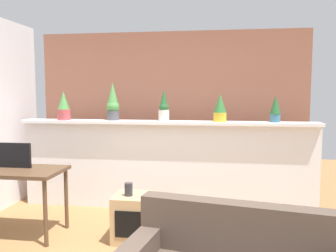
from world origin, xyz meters
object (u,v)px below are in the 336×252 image
Objects in this scene: side_cube_shelf at (133,218)px; vase_on_shelf at (129,189)px; potted_plant_3 at (220,108)px; desk at (13,177)px; potted_plant_2 at (164,108)px; potted_plant_4 at (275,108)px; tv_monitor at (14,155)px; potted_plant_1 at (113,103)px; potted_plant_0 at (64,107)px.

side_cube_shelf is 0.32m from vase_on_shelf.
potted_plant_3 is 0.33× the size of desk.
vase_on_shelf is at bearing -101.81° from potted_plant_2.
vase_on_shelf is (-0.96, -1.03, -0.83)m from potted_plant_3.
potted_plant_3 is at bearing 24.44° from desk.
potted_plant_4 is (0.70, 0.04, -0.00)m from potted_plant_3.
potted_plant_3 reaches higher than potted_plant_4.
side_cube_shelf is at bearing -2.01° from tv_monitor.
tv_monitor is (-0.03, 0.08, 0.23)m from desk.
potted_plant_3 is (0.74, -0.03, -0.00)m from potted_plant_2.
vase_on_shelf reaches higher than side_cube_shelf.
vase_on_shelf is at bearing -150.98° from side_cube_shelf.
potted_plant_1 is 1.44m from tv_monitor.
potted_plant_2 is 3.07× the size of vase_on_shelf.
potted_plant_3 is 1.63m from vase_on_shelf.
potted_plant_2 is at bearing 78.19° from vase_on_shelf.
potted_plant_2 is (1.40, 0.03, -0.01)m from potted_plant_0.
potted_plant_3 is at bearing 47.36° from side_cube_shelf.
side_cube_shelf is (0.53, -1.06, -1.20)m from potted_plant_1.
potted_plant_0 is 1.77m from vase_on_shelf.
potted_plant_2 reaches higher than potted_plant_3.
vase_on_shelf is at bearing -147.43° from potted_plant_4.
potted_plant_4 is 2.53× the size of vase_on_shelf.
potted_plant_4 is (2.16, -0.01, -0.06)m from potted_plant_1.
potted_plant_2 reaches higher than tv_monitor.
potted_plant_4 is 2.14m from vase_on_shelf.
vase_on_shelf is (1.18, -1.02, -0.84)m from potted_plant_0.
potted_plant_2 is 1.45m from potted_plant_4.
potted_plant_2 is 1.92m from tv_monitor.
potted_plant_1 is 0.47× the size of desk.
potted_plant_4 is (2.85, 0.05, -0.01)m from potted_plant_0.
tv_monitor is 2.83× the size of vase_on_shelf.
potted_plant_2 is at bearing 32.15° from tv_monitor.
desk is 2.20× the size of side_cube_shelf.
desk is at bearing -179.55° from vase_on_shelf.
desk is (-2.28, -1.04, -0.73)m from potted_plant_3.
potted_plant_1 is 1.49× the size of potted_plant_4.
potted_plant_0 reaches higher than tv_monitor.
vase_on_shelf is at bearing -40.84° from potted_plant_0.
potted_plant_0 is at bearing 139.16° from vase_on_shelf.
tv_monitor is at bearing -99.93° from potted_plant_0.
desk is 1.32m from vase_on_shelf.
potted_plant_0 is 0.36× the size of desk.
side_cube_shelf is at bearing -132.64° from potted_plant_3.
potted_plant_1 is 0.72m from potted_plant_2.
side_cube_shelf is (1.36, 0.03, -0.42)m from desk.
potted_plant_4 reaches higher than tv_monitor.
potted_plant_4 is at bearing 0.43° from potted_plant_2.
potted_plant_1 reaches higher than desk.
vase_on_shelf is (1.32, 0.01, -0.10)m from desk.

